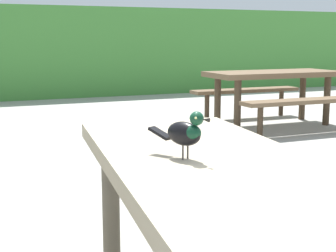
# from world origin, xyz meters

# --- Properties ---
(hedge_wall) EXTENTS (28.00, 1.82, 1.80)m
(hedge_wall) POSITION_xyz_m (0.00, 8.87, 0.90)
(hedge_wall) COLOR #428438
(hedge_wall) RESTS_ON ground
(picnic_table_foreground) EXTENTS (1.88, 1.90, 0.74)m
(picnic_table_foreground) POSITION_xyz_m (-0.21, -0.28, 0.56)
(picnic_table_foreground) COLOR gray
(picnic_table_foreground) RESTS_ON ground
(bird_grackle) EXTENTS (0.15, 0.27, 0.18)m
(bird_grackle) POSITION_xyz_m (-0.31, -0.28, 0.84)
(bird_grackle) COLOR black
(bird_grackle) RESTS_ON picnic_table_foreground
(picnic_table_mid_left) EXTENTS (1.81, 1.69, 0.74)m
(picnic_table_mid_left) POSITION_xyz_m (2.90, 3.79, 0.56)
(picnic_table_mid_left) COLOR brown
(picnic_table_mid_left) RESTS_ON ground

